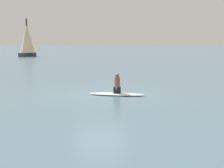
% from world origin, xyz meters
% --- Properties ---
extents(ground_plane, '(400.00, 400.00, 0.00)m').
position_xyz_m(ground_plane, '(0.00, 0.00, 0.00)').
color(ground_plane, slate).
extents(surfboard, '(1.66, 2.78, 0.10)m').
position_xyz_m(surfboard, '(0.31, 0.78, 0.05)').
color(surfboard, silver).
rests_on(surfboard, ground).
extents(person_paddler, '(0.42, 0.39, 0.97)m').
position_xyz_m(person_paddler, '(0.31, 0.78, 0.54)').
color(person_paddler, black).
rests_on(person_paddler, surfboard).
extents(sailboat_near_left, '(3.65, 3.53, 6.45)m').
position_xyz_m(sailboat_near_left, '(-41.98, -6.32, 3.00)').
color(sailboat_near_left, '#2D3851').
rests_on(sailboat_near_left, ground).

